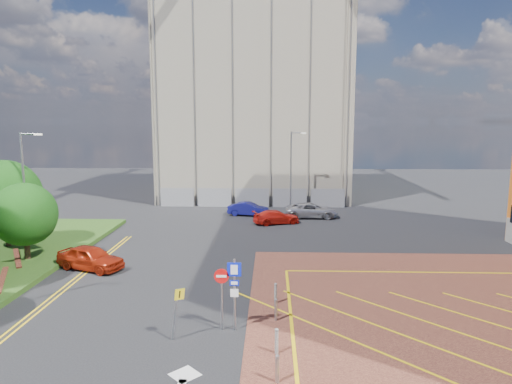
# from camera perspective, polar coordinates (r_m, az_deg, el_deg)

# --- Properties ---
(ground) EXTENTS (140.00, 140.00, 0.00)m
(ground) POSITION_cam_1_polar(r_m,az_deg,el_deg) (19.90, -4.43, -18.04)
(ground) COLOR black
(ground) RESTS_ON ground
(tree_c) EXTENTS (4.00, 4.00, 4.90)m
(tree_c) POSITION_cam_1_polar(r_m,az_deg,el_deg) (32.25, -26.96, -2.51)
(tree_c) COLOR #3D2B1C
(tree_c) RESTS_ON grass_bed
(tree_d) EXTENTS (5.00, 5.00, 6.08)m
(tree_d) POSITION_cam_1_polar(r_m,az_deg,el_deg) (36.19, -28.92, -0.43)
(tree_d) COLOR #3D2B1C
(tree_d) RESTS_ON grass_bed
(lamp_left_far) EXTENTS (1.53, 0.16, 8.00)m
(lamp_left_far) POSITION_cam_1_polar(r_m,az_deg,el_deg) (34.20, -26.88, 0.58)
(lamp_left_far) COLOR #9EA0A8
(lamp_left_far) RESTS_ON grass_bed
(lamp_back) EXTENTS (1.53, 0.16, 8.00)m
(lamp_back) POSITION_cam_1_polar(r_m,az_deg,el_deg) (45.92, 4.48, 2.99)
(lamp_back) COLOR #9EA0A8
(lamp_back) RESTS_ON ground
(sign_cluster) EXTENTS (1.17, 0.12, 3.20)m
(sign_cluster) POSITION_cam_1_polar(r_m,az_deg,el_deg) (19.99, -3.32, -11.79)
(sign_cluster) COLOR #9EA0A8
(sign_cluster) RESTS_ON ground
(warning_sign) EXTENTS (0.61, 0.39, 2.25)m
(warning_sign) POSITION_cam_1_polar(r_m,az_deg,el_deg) (19.58, -9.89, -14.02)
(warning_sign) COLOR #9EA0A8
(warning_sign) RESTS_ON ground
(bollard_row) EXTENTS (0.14, 11.14, 0.90)m
(bollard_row) POSITION_cam_1_polar(r_m,az_deg,el_deg) (18.10, 2.62, -19.24)
(bollard_row) COLOR #9EA0A8
(bollard_row) RESTS_ON forecourt
(construction_building) EXTENTS (21.20, 19.20, 22.00)m
(construction_building) POSITION_cam_1_polar(r_m,az_deg,el_deg) (57.72, -0.08, 10.79)
(construction_building) COLOR gray
(construction_building) RESTS_ON ground
(construction_fence) EXTENTS (21.60, 0.06, 2.00)m
(construction_fence) POSITION_cam_1_polar(r_m,az_deg,el_deg) (48.32, 0.68, -0.72)
(construction_fence) COLOR gray
(construction_fence) RESTS_ON ground
(car_red_left) EXTENTS (4.64, 3.18, 1.47)m
(car_red_left) POSITION_cam_1_polar(r_m,az_deg,el_deg) (29.96, -19.99, -7.72)
(car_red_left) COLOR #A2230D
(car_red_left) RESTS_ON ground
(car_blue_back) EXTENTS (4.13, 2.19, 1.29)m
(car_blue_back) POSITION_cam_1_polar(r_m,az_deg,el_deg) (43.97, -0.95, -2.13)
(car_blue_back) COLOR navy
(car_blue_back) RESTS_ON ground
(car_red_back) EXTENTS (4.47, 2.92, 1.20)m
(car_red_back) POSITION_cam_1_polar(r_m,az_deg,el_deg) (40.54, 2.56, -3.14)
(car_red_back) COLOR red
(car_red_back) RESTS_ON ground
(car_silver_back) EXTENTS (4.97, 2.30, 1.38)m
(car_silver_back) POSITION_cam_1_polar(r_m,az_deg,el_deg) (43.36, 6.92, -2.30)
(car_silver_back) COLOR #A8A7AE
(car_silver_back) RESTS_ON ground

